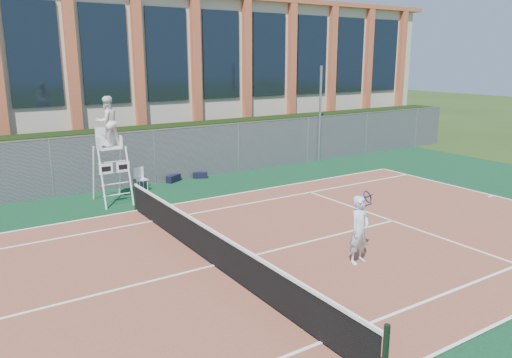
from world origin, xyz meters
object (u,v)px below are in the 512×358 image
plastic_chair (140,177)px  tennis_player (359,230)px  steel_pole (320,114)px  umpire_chair (107,125)px

plastic_chair → tennis_player: size_ratio=0.52×
steel_pole → umpire_chair: (-11.00, -1.65, 0.45)m
umpire_chair → plastic_chair: (1.42, 1.01, -2.26)m
steel_pole → plastic_chair: 9.77m
tennis_player → umpire_chair: bearing=111.5°
steel_pole → tennis_player: size_ratio=2.69×
plastic_chair → tennis_player: 10.08m
tennis_player → plastic_chair: bearing=101.9°
umpire_chair → steel_pole: bearing=8.5°
steel_pole → tennis_player: bearing=-125.5°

